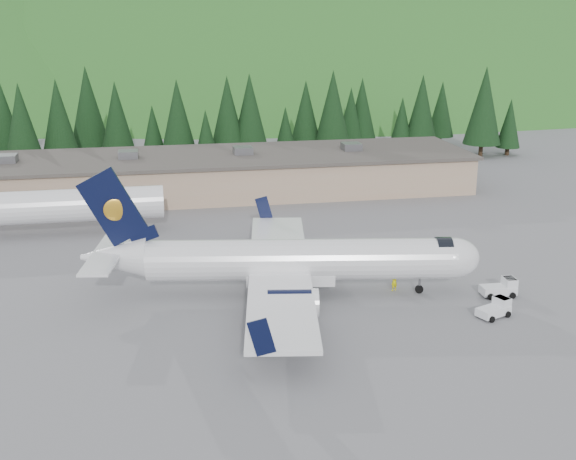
# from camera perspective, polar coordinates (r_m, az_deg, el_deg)

# --- Properties ---
(ground) EXTENTS (600.00, 600.00, 0.00)m
(ground) POSITION_cam_1_polar(r_m,az_deg,el_deg) (62.34, 1.04, -5.09)
(ground) COLOR slate
(airliner) EXTENTS (33.96, 32.01, 11.28)m
(airliner) POSITION_cam_1_polar(r_m,az_deg,el_deg) (61.25, 0.13, -2.49)
(airliner) COLOR white
(airliner) RESTS_ON ground
(second_airliner) EXTENTS (27.50, 11.00, 10.05)m
(second_airliner) POSITION_cam_1_polar(r_m,az_deg,el_deg) (82.10, -19.57, 1.78)
(second_airliner) COLOR white
(second_airliner) RESTS_ON ground
(baggage_tug_a) EXTENTS (3.05, 2.40, 1.46)m
(baggage_tug_a) POSITION_cam_1_polar(r_m,az_deg,el_deg) (60.11, 16.09, -5.97)
(baggage_tug_a) COLOR white
(baggage_tug_a) RESTS_ON ground
(baggage_tug_b) EXTENTS (2.98, 1.88, 1.56)m
(baggage_tug_b) POSITION_cam_1_polar(r_m,az_deg,el_deg) (64.44, 16.50, -4.41)
(baggage_tug_b) COLOR white
(baggage_tug_b) RESTS_ON ground
(terminal_building) EXTENTS (71.00, 17.00, 6.10)m
(terminal_building) POSITION_cam_1_polar(r_m,az_deg,el_deg) (97.06, -6.49, 4.44)
(terminal_building) COLOR tan
(terminal_building) RESTS_ON ground
(ramp_worker) EXTENTS (0.76, 0.65, 1.78)m
(ramp_worker) POSITION_cam_1_polar(r_m,az_deg,el_deg) (63.49, 8.39, -4.01)
(ramp_worker) COLOR #EAE307
(ramp_worker) RESTS_ON ground
(tree_line) EXTENTS (111.96, 17.76, 14.36)m
(tree_line) POSITION_cam_1_polar(r_m,az_deg,el_deg) (117.88, -9.77, 8.94)
(tree_line) COLOR black
(tree_line) RESTS_ON ground
(hills) EXTENTS (614.00, 330.00, 300.00)m
(hills) POSITION_cam_1_polar(r_m,az_deg,el_deg) (291.88, 2.85, -4.50)
(hills) COLOR #21521B
(hills) RESTS_ON ground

